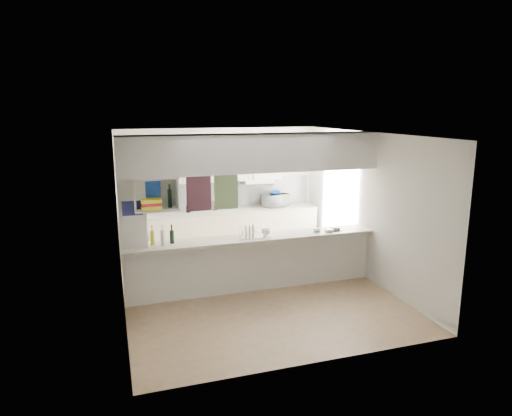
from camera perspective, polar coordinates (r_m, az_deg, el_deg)
name	(u,v)px	position (r m, az deg, el deg)	size (l,w,h in m)	color
floor	(254,289)	(7.82, -0.31, -10.13)	(4.80, 4.80, 0.00)	#8C6C51
ceiling	(253,134)	(7.24, -0.34, 9.27)	(4.80, 4.80, 0.00)	white
wall_back	(219,190)	(9.69, -4.60, 2.25)	(4.20, 4.20, 0.00)	silver
wall_left	(119,224)	(7.10, -16.72, -1.95)	(4.80, 4.80, 0.00)	silver
wall_right	(367,206)	(8.28, 13.67, 0.22)	(4.80, 4.80, 0.00)	silver
servery_partition	(243,193)	(7.30, -1.63, 1.85)	(4.20, 0.50, 2.60)	silver
cubby_shelf	(155,196)	(6.98, -12.55, 1.50)	(0.65, 0.35, 0.50)	white
kitchen_run	(230,214)	(9.58, -3.26, -0.75)	(3.60, 0.63, 2.24)	#EAE4C6
microwave	(276,200)	(9.83, 2.46, 1.00)	(0.50, 0.34, 0.28)	white
bowl	(275,193)	(9.76, 2.38, 1.94)	(0.26, 0.26, 0.06)	navy
dish_rack	(252,232)	(7.51, -0.53, -2.98)	(0.44, 0.36, 0.21)	silver
cup	(266,232)	(7.54, 1.27, -3.04)	(0.14, 0.14, 0.11)	white
wine_bottles	(158,238)	(7.19, -12.20, -3.67)	(0.52, 0.15, 0.33)	black
plastic_tubs	(326,230)	(7.93, 8.74, -2.72)	(0.49, 0.21, 0.06)	silver
utensil_jar	(188,209)	(9.38, -8.47, -0.15)	(0.09, 0.09, 0.13)	black
knife_block	(215,206)	(9.50, -5.18, 0.26)	(0.09, 0.07, 0.18)	#4F2B1B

